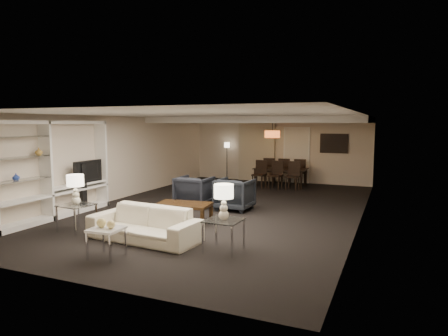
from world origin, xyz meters
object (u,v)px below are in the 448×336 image
at_px(armchair_right, 235,194).
at_px(table_lamp_right, 224,202).
at_px(pendant_light, 272,134).
at_px(side_table_left, 77,218).
at_px(floor_speaker, 83,188).
at_px(marble_table, 107,243).
at_px(chair_nr, 292,176).
at_px(sofa, 144,224).
at_px(chair_fl, 270,170).
at_px(table_lamp_left, 76,190).
at_px(coffee_table, 184,213).
at_px(armchair_left, 194,191).
at_px(chair_nl, 259,174).
at_px(chair_fm, 285,171).
at_px(television, 85,171).
at_px(chair_nm, 276,175).
at_px(floor_lamp, 227,161).
at_px(side_table_right, 224,235).
at_px(dining_table, 280,177).
at_px(vase_amber, 39,151).
at_px(vase_blue, 16,177).
at_px(chair_fr, 301,172).

xyz_separation_m(armchair_right, table_lamp_right, (1.10, -3.30, 0.48)).
distance_m(pendant_light, side_table_left, 7.39).
bearing_deg(floor_speaker, marble_table, -33.29).
bearing_deg(marble_table, chair_nr, 81.24).
xyz_separation_m(sofa, chair_fl, (0.05, 8.34, 0.16)).
bearing_deg(table_lamp_left, coffee_table, 43.26).
distance_m(armchair_left, table_lamp_right, 4.05).
bearing_deg(chair_nl, marble_table, -84.94).
bearing_deg(chair_fm, chair_nl, 62.99).
height_order(marble_table, television, television).
xyz_separation_m(armchair_right, television, (-3.60, -1.58, 0.62)).
height_order(chair_nm, chair_fl, same).
distance_m(marble_table, floor_lamp, 9.82).
xyz_separation_m(side_table_right, television, (-4.70, 1.72, 0.75)).
bearing_deg(dining_table, table_lamp_left, -108.24).
relative_size(pendant_light, floor_speaker, 0.41).
relative_size(armchair_left, dining_table, 0.49).
bearing_deg(floor_lamp, marble_table, -79.31).
bearing_deg(chair_fm, side_table_left, 72.01).
distance_m(coffee_table, vase_amber, 3.60).
xyz_separation_m(coffee_table, vase_amber, (-3.03, -1.30, 1.43)).
bearing_deg(chair_nr, vase_blue, -117.11).
bearing_deg(chair_fr, chair_fl, -2.13).
bearing_deg(coffee_table, vase_blue, -147.51).
relative_size(chair_nr, chair_fm, 1.00).
distance_m(table_lamp_left, chair_nr, 7.65).
xyz_separation_m(dining_table, chair_nm, (0.00, -0.65, 0.16)).
bearing_deg(chair_fm, table_lamp_left, 72.01).
xyz_separation_m(table_lamp_left, chair_fr, (2.95, 8.34, -0.41)).
relative_size(chair_fl, chair_fm, 1.00).
bearing_deg(chair_fr, side_table_left, 68.36).
bearing_deg(side_table_right, chair_nr, 93.62).
bearing_deg(chair_nm, armchair_left, -103.67).
bearing_deg(vase_amber, table_lamp_right, -3.60).
xyz_separation_m(table_lamp_right, vase_blue, (-4.73, -0.33, 0.24)).
distance_m(floor_speaker, chair_fr, 7.98).
xyz_separation_m(armchair_right, chair_fl, (-0.55, 5.04, 0.07)).
xyz_separation_m(floor_speaker, dining_table, (3.58, 6.15, -0.30)).
bearing_deg(side_table_left, chair_nr, 67.24).
height_order(chair_nr, chair_fm, same).
xyz_separation_m(vase_blue, chair_fm, (3.69, 8.67, -0.65)).
bearing_deg(armchair_right, table_lamp_left, 56.89).
bearing_deg(table_lamp_right, side_table_left, 180.00).
xyz_separation_m(dining_table, chair_fm, (0.00, 0.65, 0.16)).
height_order(coffee_table, armchair_right, armchair_right).
height_order(vase_blue, chair_nr, vase_blue).
distance_m(pendant_light, table_lamp_left, 7.28).
bearing_deg(table_lamp_left, chair_nl, 76.01).
bearing_deg(table_lamp_right, table_lamp_left, 180.00).
distance_m(table_lamp_left, table_lamp_right, 3.40).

